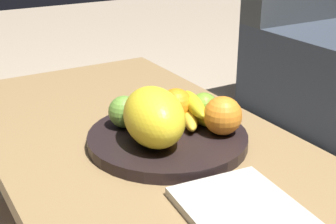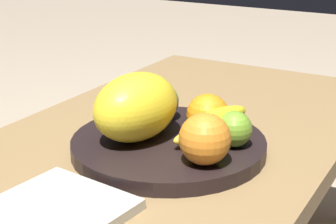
# 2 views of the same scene
# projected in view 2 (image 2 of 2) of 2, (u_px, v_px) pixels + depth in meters

# --- Properties ---
(coffee_table) EXTENTS (1.26, 0.61, 0.40)m
(coffee_table) POSITION_uv_depth(u_px,v_px,m) (150.00, 167.00, 0.99)
(coffee_table) COLOR olive
(coffee_table) RESTS_ON ground_plane
(fruit_bowl) EXTENTS (0.34, 0.34, 0.03)m
(fruit_bowl) POSITION_uv_depth(u_px,v_px,m) (168.00, 145.00, 0.95)
(fruit_bowl) COLOR black
(fruit_bowl) RESTS_ON coffee_table
(melon_large_front) EXTENTS (0.19, 0.15, 0.12)m
(melon_large_front) POSITION_uv_depth(u_px,v_px,m) (136.00, 107.00, 0.93)
(melon_large_front) COLOR yellow
(melon_large_front) RESTS_ON fruit_bowl
(orange_front) EXTENTS (0.08, 0.08, 0.08)m
(orange_front) POSITION_uv_depth(u_px,v_px,m) (208.00, 115.00, 0.95)
(orange_front) COLOR orange
(orange_front) RESTS_ON fruit_bowl
(orange_left) EXTENTS (0.08, 0.08, 0.08)m
(orange_left) POSITION_uv_depth(u_px,v_px,m) (205.00, 139.00, 0.84)
(orange_left) COLOR orange
(orange_left) RESTS_ON fruit_bowl
(apple_front) EXTENTS (0.07, 0.07, 0.07)m
(apple_front) POSITION_uv_depth(u_px,v_px,m) (161.00, 101.00, 1.03)
(apple_front) COLOR #6B9F3A
(apple_front) RESTS_ON fruit_bowl
(apple_left) EXTENTS (0.06, 0.06, 0.06)m
(apple_left) POSITION_uv_depth(u_px,v_px,m) (234.00, 129.00, 0.91)
(apple_left) COLOR #72A32D
(apple_left) RESTS_ON fruit_bowl
(banana_bunch) EXTENTS (0.16, 0.10, 0.06)m
(banana_bunch) POSITION_uv_depth(u_px,v_px,m) (214.00, 129.00, 0.92)
(banana_bunch) COLOR yellow
(banana_bunch) RESTS_ON fruit_bowl
(magazine) EXTENTS (0.27, 0.20, 0.02)m
(magazine) POSITION_uv_depth(u_px,v_px,m) (35.00, 222.00, 0.72)
(magazine) COLOR beige
(magazine) RESTS_ON coffee_table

